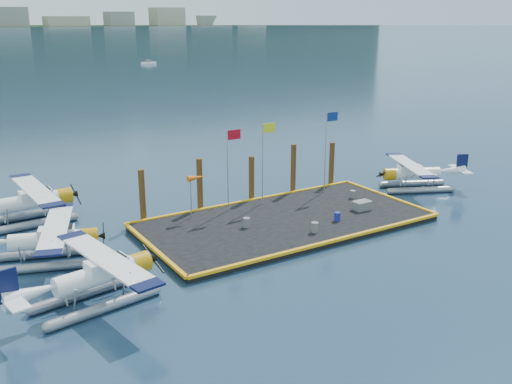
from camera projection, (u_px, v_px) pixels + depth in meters
ground at (285, 224)px, 40.56m from camera, size 4000.00×4000.00×0.00m
dock at (285, 222)px, 40.50m from camera, size 20.00×10.00×0.40m
dock_bumpers at (285, 218)px, 40.42m from camera, size 20.25×10.25×0.18m
seaplane_a at (101, 278)px, 29.09m from camera, size 8.33×9.14×3.23m
seaplane_b at (51, 242)px, 33.70m from camera, size 8.24×8.79×3.15m
seaplane_c at (31, 204)px, 40.36m from camera, size 8.56×9.43×3.35m
seaplane_d at (413, 175)px, 48.25m from camera, size 7.82×8.20×3.01m
drum_0 at (247, 222)px, 38.82m from camera, size 0.47×0.47×0.66m
drum_1 at (337, 217)px, 40.03m from camera, size 0.44×0.44×0.62m
drum_3 at (315, 227)px, 37.90m from camera, size 0.49×0.49×0.69m
drum_4 at (353, 194)px, 45.12m from camera, size 0.43×0.43×0.60m
crate at (362, 205)px, 42.36m from camera, size 1.31×0.87×0.65m
flagpole_red at (230, 158)px, 41.20m from camera, size 1.14×0.08×6.00m
flagpole_yellow at (265, 151)px, 42.67m from camera, size 1.14×0.08×6.20m
flagpole_blue at (328, 140)px, 45.64m from camera, size 1.14×0.08×6.50m
windsock at (196, 179)px, 40.17m from camera, size 1.40×0.44×3.12m
piling_0 at (142, 197)px, 40.08m from camera, size 0.44×0.44×4.00m
piling_1 at (200, 186)px, 42.32m from camera, size 0.44×0.44×4.20m
piling_2 at (252, 180)px, 44.64m from camera, size 0.44×0.44×3.80m
piling_3 at (293, 170)px, 46.58m from camera, size 0.44×0.44×4.30m
piling_4 at (331, 165)px, 48.63m from camera, size 0.44×0.44×4.00m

